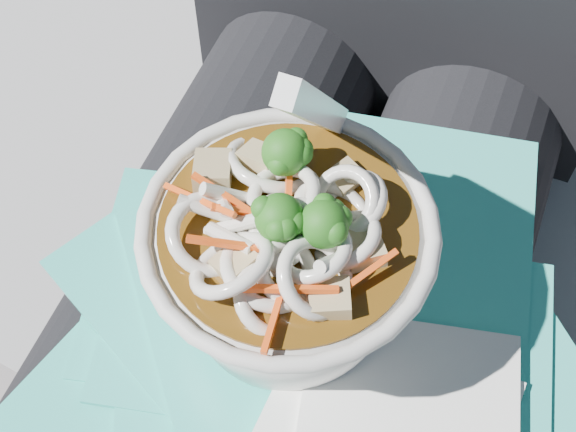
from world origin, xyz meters
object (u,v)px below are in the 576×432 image
(udon_bowl, at_px, (288,256))
(lap, at_px, (282,334))
(stone_ledge, at_px, (332,331))
(plastic_bag, at_px, (303,354))
(person_body, at_px, (327,217))

(udon_bowl, bearing_deg, lap, 125.20)
(stone_ledge, relative_size, udon_bowl, 5.02)
(lap, height_order, udon_bowl, udon_bowl)
(stone_ledge, height_order, plastic_bag, plastic_bag)
(lap, distance_m, person_body, 0.09)
(lap, xyz_separation_m, person_body, (0.00, 0.09, 0.02))
(lap, relative_size, person_body, 0.47)
(stone_ledge, bearing_deg, udon_bowl, -86.03)
(lap, height_order, plastic_bag, plastic_bag)
(stone_ledge, relative_size, person_body, 0.98)
(plastic_bag, relative_size, udon_bowl, 1.94)
(stone_ledge, distance_m, person_body, 0.34)
(lap, distance_m, plastic_bag, 0.10)
(lap, distance_m, udon_bowl, 0.15)
(plastic_bag, distance_m, udon_bowl, 0.07)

